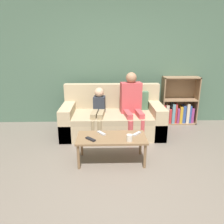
% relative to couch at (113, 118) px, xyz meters
% --- Properties ---
extents(ground_plane, '(22.00, 22.00, 0.00)m').
position_rel_couch_xyz_m(ground_plane, '(0.06, -1.75, -0.30)').
color(ground_plane, '#70665B').
extents(wall_back, '(12.00, 0.06, 2.60)m').
position_rel_couch_xyz_m(wall_back, '(0.06, 0.69, 1.00)').
color(wall_back, '#4C6B56').
rests_on(wall_back, ground_plane).
extents(couch, '(1.90, 0.92, 0.92)m').
position_rel_couch_xyz_m(couch, '(0.00, 0.00, 0.00)').
color(couch, tan).
rests_on(couch, ground_plane).
extents(bookshelf, '(0.76, 0.28, 1.02)m').
position_rel_couch_xyz_m(bookshelf, '(1.44, 0.53, 0.07)').
color(bookshelf, '#8E7051').
rests_on(bookshelf, ground_plane).
extents(coffee_table, '(1.01, 0.48, 0.39)m').
position_rel_couch_xyz_m(coffee_table, '(-0.05, -1.10, 0.06)').
color(coffee_table, brown).
rests_on(coffee_table, ground_plane).
extents(person_adult, '(0.41, 0.67, 1.19)m').
position_rel_couch_xyz_m(person_adult, '(0.35, -0.09, 0.38)').
color(person_adult, '#C6474C').
rests_on(person_adult, ground_plane).
extents(person_child, '(0.27, 0.65, 0.91)m').
position_rel_couch_xyz_m(person_child, '(-0.27, -0.16, 0.22)').
color(person_child, '#9E8966').
rests_on(person_child, ground_plane).
extents(cup_near, '(0.08, 0.08, 0.10)m').
position_rel_couch_xyz_m(cup_near, '(0.19, -1.25, 0.15)').
color(cup_near, silver).
rests_on(cup_near, coffee_table).
extents(tv_remote_0, '(0.15, 0.16, 0.02)m').
position_rel_couch_xyz_m(tv_remote_0, '(0.33, -1.03, 0.11)').
color(tv_remote_0, '#B7B7BC').
rests_on(tv_remote_0, coffee_table).
extents(tv_remote_1, '(0.15, 0.16, 0.02)m').
position_rel_couch_xyz_m(tv_remote_1, '(-0.35, -1.20, 0.11)').
color(tv_remote_1, black).
rests_on(tv_remote_1, coffee_table).
extents(tv_remote_2, '(0.14, 0.17, 0.02)m').
position_rel_couch_xyz_m(tv_remote_2, '(-0.20, -0.99, 0.11)').
color(tv_remote_2, '#B7B7BC').
rests_on(tv_remote_2, coffee_table).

